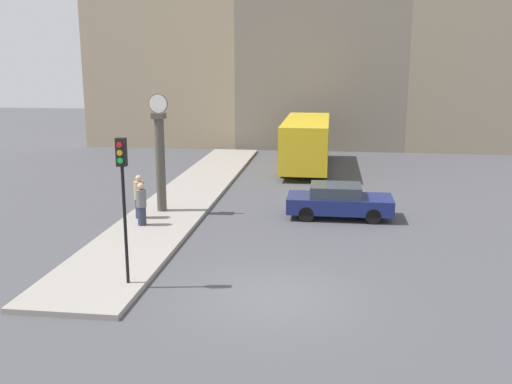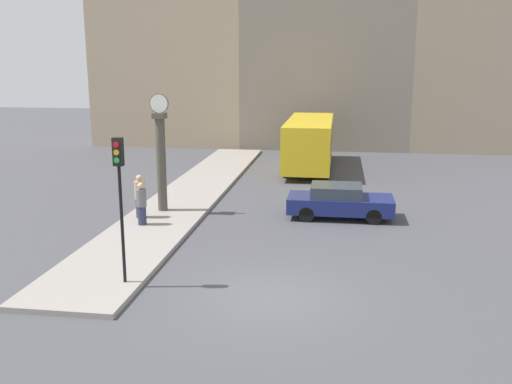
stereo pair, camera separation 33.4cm
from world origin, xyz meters
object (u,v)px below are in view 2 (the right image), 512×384
sedan_car (339,201)px  pedestrian_grey_jacket (142,204)px  traffic_light_near (120,181)px  pedestrian_tan_coat (140,197)px  street_clock (161,156)px  bus_distant (310,141)px

sedan_car → pedestrian_grey_jacket: 7.83m
sedan_car → traffic_light_near: bearing=-125.5°
pedestrian_tan_coat → street_clock: bearing=66.8°
sedan_car → bus_distant: bus_distant is taller
pedestrian_tan_coat → sedan_car: bearing=12.1°
pedestrian_grey_jacket → sedan_car: bearing=19.7°
sedan_car → street_clock: 7.47m
street_clock → pedestrian_tan_coat: size_ratio=2.78×
street_clock → pedestrian_tan_coat: bearing=-113.2°
street_clock → bus_distant: bearing=64.1°
sedan_car → street_clock: bearing=-176.5°
pedestrian_tan_coat → bus_distant: bearing=64.4°
street_clock → pedestrian_tan_coat: street_clock is taller
bus_distant → pedestrian_grey_jacket: (-5.59, -13.46, -0.69)m
pedestrian_grey_jacket → pedestrian_tan_coat: (-0.40, 0.97, 0.04)m
sedan_car → pedestrian_grey_jacket: bearing=-160.3°
bus_distant → traffic_light_near: bearing=-102.2°
street_clock → pedestrian_tan_coat: (-0.52, -1.22, -1.42)m
pedestrian_tan_coat → pedestrian_grey_jacket: bearing=-67.5°
bus_distant → street_clock: size_ratio=1.91×
pedestrian_grey_jacket → pedestrian_tan_coat: pedestrian_tan_coat is taller
sedan_car → pedestrian_tan_coat: bearing=-167.9°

